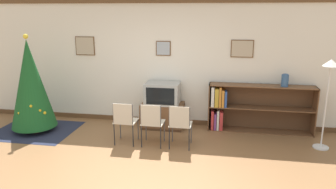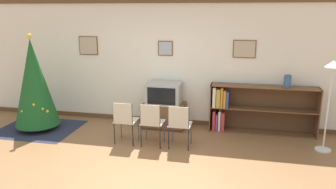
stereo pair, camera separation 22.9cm
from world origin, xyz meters
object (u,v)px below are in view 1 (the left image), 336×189
(christmas_tree, at_px, (31,84))
(folding_chair_right, at_px, (180,124))
(standing_lamp, at_px, (329,81))
(vase, at_px, (285,80))
(bookshelf, at_px, (244,107))
(tv_console, at_px, (163,115))
(folding_chair_left, at_px, (125,120))
(television, at_px, (163,93))
(folding_chair_center, at_px, (152,122))

(christmas_tree, height_order, folding_chair_right, christmas_tree)
(standing_lamp, bearing_deg, vase, 132.82)
(christmas_tree, bearing_deg, vase, 8.46)
(christmas_tree, distance_m, bookshelf, 4.41)
(tv_console, height_order, standing_lamp, standing_lamp)
(tv_console, bearing_deg, folding_chair_left, -116.55)
(television, relative_size, folding_chair_center, 0.87)
(folding_chair_right, height_order, bookshelf, bookshelf)
(television, xyz_separation_m, standing_lamp, (3.08, -0.58, 0.50))
(folding_chair_right, xyz_separation_m, bookshelf, (1.19, 1.16, 0.03))
(folding_chair_left, bearing_deg, tv_console, 63.45)
(christmas_tree, xyz_separation_m, vase, (5.06, 0.75, 0.11))
(christmas_tree, relative_size, tv_console, 2.24)
(folding_chair_center, distance_m, standing_lamp, 3.21)
(folding_chair_left, xyz_separation_m, bookshelf, (2.23, 1.16, 0.03))
(christmas_tree, relative_size, folding_chair_right, 2.44)
(tv_console, relative_size, folding_chair_right, 1.09)
(tv_console, distance_m, bookshelf, 1.73)
(vase, distance_m, standing_lamp, 0.92)
(folding_chair_left, height_order, standing_lamp, standing_lamp)
(bookshelf, bearing_deg, folding_chair_right, -135.76)
(folding_chair_right, relative_size, vase, 3.23)
(christmas_tree, relative_size, bookshelf, 0.94)
(vase, bearing_deg, folding_chair_center, -155.59)
(folding_chair_right, bearing_deg, television, 116.61)
(folding_chair_left, relative_size, bookshelf, 0.39)
(television, distance_m, folding_chair_left, 1.19)
(vase, relative_size, standing_lamp, 0.15)
(tv_console, bearing_deg, christmas_tree, -165.43)
(tv_console, height_order, folding_chair_right, folding_chair_right)
(christmas_tree, distance_m, television, 2.69)
(television, bearing_deg, standing_lamp, -10.77)
(folding_chair_right, bearing_deg, tv_console, 116.55)
(folding_chair_right, distance_m, vase, 2.33)
(television, height_order, folding_chair_center, television)
(christmas_tree, distance_m, tv_console, 2.78)
(folding_chair_left, height_order, vase, vase)
(folding_chair_center, height_order, folding_chair_right, same)
(vase, bearing_deg, tv_console, -178.20)
(christmas_tree, bearing_deg, standing_lamp, 0.88)
(tv_console, bearing_deg, television, -90.00)
(christmas_tree, height_order, standing_lamp, christmas_tree)
(tv_console, distance_m, folding_chair_left, 1.18)
(bookshelf, relative_size, standing_lamp, 1.30)
(folding_chair_left, xyz_separation_m, standing_lamp, (3.59, 0.45, 0.79))
(christmas_tree, height_order, folding_chair_left, christmas_tree)
(folding_chair_center, distance_m, folding_chair_right, 0.52)
(television, distance_m, folding_chair_center, 1.07)
(christmas_tree, distance_m, folding_chair_center, 2.68)
(bookshelf, bearing_deg, vase, -3.23)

